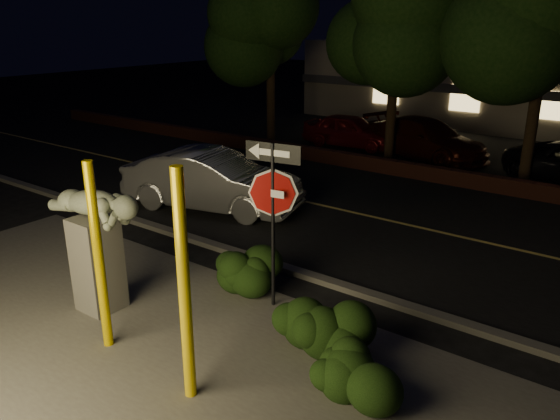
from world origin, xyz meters
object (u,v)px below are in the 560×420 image
at_px(yellow_pole_left, 99,258).
at_px(parked_car_red, 350,131).
at_px(yellow_pole_right, 184,289).
at_px(silver_sedan, 212,181).
at_px(parked_car_darkred, 425,139).
at_px(signpost, 273,194).
at_px(sculpture, 95,235).

relative_size(yellow_pole_left, parked_car_red, 0.78).
xyz_separation_m(yellow_pole_right, silver_sedan, (-5.33, 6.16, -0.87)).
distance_m(silver_sedan, parked_car_red, 9.26).
bearing_deg(parked_car_darkred, yellow_pole_right, -150.86).
relative_size(yellow_pole_left, silver_sedan, 0.63).
height_order(signpost, parked_car_red, signpost).
xyz_separation_m(sculpture, parked_car_darkred, (0.18, 14.58, -0.72)).
bearing_deg(sculpture, yellow_pole_left, -33.50).
distance_m(sculpture, parked_car_red, 14.92).
relative_size(yellow_pole_right, signpost, 1.09).
relative_size(silver_sedan, parked_car_darkred, 0.97).
xyz_separation_m(sculpture, parked_car_red, (-3.08, 14.58, -0.79)).
height_order(yellow_pole_right, signpost, yellow_pole_right).
distance_m(sculpture, parked_car_darkred, 14.60).
distance_m(yellow_pole_left, signpost, 3.07).
distance_m(silver_sedan, parked_car_darkred, 9.54).
bearing_deg(signpost, yellow_pole_left, -126.87).
distance_m(yellow_pole_right, parked_car_red, 16.59).
distance_m(signpost, sculpture, 3.22).
height_order(sculpture, silver_sedan, sculpture).
bearing_deg(parked_car_red, yellow_pole_left, -168.79).
height_order(silver_sedan, parked_car_red, silver_sedan).
xyz_separation_m(silver_sedan, parked_car_red, (-0.81, 9.22, -0.14)).
xyz_separation_m(yellow_pole_right, parked_car_red, (-6.14, 15.38, -1.01)).
bearing_deg(silver_sedan, yellow_pole_right, -152.92).
bearing_deg(parked_car_darkred, signpost, -151.28).
xyz_separation_m(signpost, sculpture, (-2.45, -1.96, -0.73)).
bearing_deg(yellow_pole_right, parked_car_darkred, 100.60).
bearing_deg(sculpture, silver_sedan, 112.60).
relative_size(yellow_pole_right, parked_car_darkred, 0.66).
relative_size(sculpture, silver_sedan, 0.48).
bearing_deg(silver_sedan, yellow_pole_left, -164.99).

